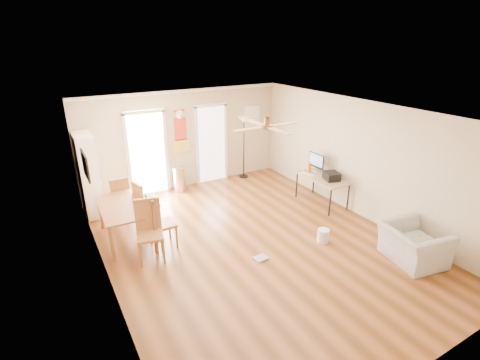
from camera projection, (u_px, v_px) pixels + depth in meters
floor at (255, 243)px, 7.12m from camera, size 7.00×7.00×0.00m
ceiling at (257, 113)px, 6.15m from camera, size 5.50×7.00×0.00m
wall_back at (185, 139)px, 9.45m from camera, size 5.50×0.04×2.60m
wall_front at (431, 290)px, 3.83m from camera, size 5.50×0.04×2.60m
wall_left at (102, 218)px, 5.36m from camera, size 0.04×7.00×2.60m
wall_right at (361, 159)px, 7.92m from camera, size 0.04×7.00×2.60m
crown_molding at (257, 116)px, 6.17m from camera, size 5.50×7.00×0.08m
kitchen_doorway at (147, 155)px, 9.04m from camera, size 0.90×0.10×2.10m
bathroom_doorway at (211, 145)px, 9.88m from camera, size 0.80×0.10×2.10m
wall_decal at (180, 131)px, 9.28m from camera, size 0.46×0.03×1.10m
ac_grille at (252, 117)px, 10.23m from camera, size 0.50×0.04×0.60m
framed_poster at (85, 165)px, 6.35m from camera, size 0.04×0.66×0.48m
ceiling_fan at (267, 127)px, 5.98m from camera, size 1.24×1.24×0.20m
bookshelf at (88, 175)px, 8.02m from camera, size 0.61×0.92×1.89m
dining_table at (126, 222)px, 7.14m from camera, size 0.96×1.54×0.75m
dining_chair_right_a at (147, 203)px, 7.66m from camera, size 0.50×0.50×1.01m
dining_chair_right_b at (162, 221)px, 6.83m from camera, size 0.46×0.46×1.10m
dining_chair_near at (150, 232)px, 6.40m from camera, size 0.56×0.56×1.13m
dining_chair_far at (119, 197)px, 7.99m from camera, size 0.44×0.44×0.98m
trash_can at (180, 179)px, 9.41m from camera, size 0.31×0.31×0.67m
torchiere_lamp at (244, 148)px, 10.17m from camera, size 0.35×0.35×1.77m
computer_desk at (321, 191)px, 8.70m from camera, size 0.64×1.29×0.69m
imac at (316, 163)px, 8.81m from camera, size 0.24×0.51×0.48m
keyboard at (308, 174)px, 8.76m from camera, size 0.20×0.39×0.01m
printer at (332, 176)px, 8.39m from camera, size 0.41×0.44×0.19m
orange_bottle at (309, 168)px, 8.81m from camera, size 0.11×0.11×0.26m
wastebasket_a at (323, 236)px, 7.13m from camera, size 0.25×0.25×0.27m
floor_cloth at (261, 258)px, 6.60m from camera, size 0.27×0.22×0.04m
armchair at (413, 244)px, 6.45m from camera, size 1.10×1.21×0.68m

